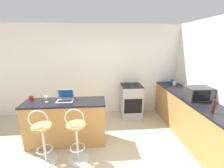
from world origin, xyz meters
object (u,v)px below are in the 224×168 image
mug_red (31,98)px  microwave (198,93)px  pepper_mill (213,107)px  laptop (65,98)px  mug_blue (172,81)px  bar_stool_far (76,136)px  mug_white (174,83)px  wine_glass_short (46,97)px  stove_range (131,101)px  bar_stool_near (43,137)px

mug_red → microwave: bearing=-4.1°
mug_red → pepper_mill: pepper_mill is taller
laptop → mug_blue: size_ratio=3.45×
bar_stool_far → laptop: 0.84m
mug_blue → mug_white: mug_white is taller
wine_glass_short → mug_white: 3.31m
laptop → mug_red: (-0.72, 0.09, -0.01)m
stove_range → mug_white: mug_white is taller
stove_range → pepper_mill: bearing=-61.1°
laptop → mug_blue: laptop is taller
stove_range → pepper_mill: (1.01, -1.82, 0.58)m
wine_glass_short → mug_white: (3.16, 0.98, -0.05)m
mug_blue → mug_red: mug_blue is taller
bar_stool_near → mug_white: (3.10, 1.53, 0.49)m
stove_range → mug_blue: bearing=6.9°
microwave → stove_range: bearing=134.6°
bar_stool_near → laptop: (0.30, 0.62, 0.49)m
bar_stool_far → mug_blue: bar_stool_far is taller
mug_red → pepper_mill: 3.45m
wine_glass_short → mug_red: wine_glass_short is taller
wine_glass_short → pepper_mill: size_ratio=0.61×
mug_blue → pepper_mill: 1.99m
microwave → wine_glass_short: size_ratio=3.41×
laptop → mug_red: bearing=173.1°
laptop → mug_white: bearing=18.0°
mug_red → wine_glass_short: bearing=-23.8°
bar_stool_far → mug_blue: (2.57, 1.79, 0.49)m
laptop → pepper_mill: 2.73m
mug_red → mug_blue: bearing=16.8°
stove_range → laptop: bearing=-147.7°
pepper_mill → wine_glass_short: bearing=166.2°
pepper_mill → laptop: bearing=162.9°
stove_range → mug_blue: mug_blue is taller
bar_stool_far → pepper_mill: (2.33, -0.18, 0.55)m
bar_stool_near → mug_blue: bearing=29.6°
laptop → pepper_mill: pepper_mill is taller
stove_range → wine_glass_short: bearing=-151.0°
stove_range → wine_glass_short: (-1.97, -1.09, 0.57)m
bar_stool_near → wine_glass_short: size_ratio=7.13×
microwave → mug_red: 3.51m
bar_stool_near → bar_stool_far: 0.58m
mug_white → mug_red: mug_white is taller
stove_range → mug_white: (1.19, -0.11, 0.52)m
bar_stool_far → mug_red: bearing=144.7°
laptop → mug_white: 2.94m
bar_stool_near → mug_white: size_ratio=10.34×
bar_stool_near → mug_blue: 3.66m
mug_red → pepper_mill: size_ratio=0.37×
mug_blue → pepper_mill: pepper_mill is taller
pepper_mill → mug_white: bearing=83.8°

